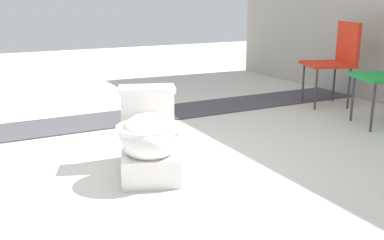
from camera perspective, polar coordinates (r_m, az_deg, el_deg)
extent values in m
plane|color=beige|center=(3.01, -7.22, -5.55)|extent=(14.00, 14.00, 0.00)
cube|color=#423F44|center=(4.19, -6.23, 0.57)|extent=(0.56, 8.00, 0.01)
cube|color=white|center=(2.84, -5.41, -4.92)|extent=(0.68, 0.52, 0.17)
ellipsoid|color=white|center=(2.69, -5.42, -2.12)|extent=(0.54, 0.49, 0.28)
cylinder|color=white|center=(2.67, -5.44, -0.98)|extent=(0.50, 0.50, 0.03)
cube|color=white|center=(2.97, -5.68, 0.73)|extent=(0.28, 0.38, 0.30)
cube|color=white|center=(2.94, -5.76, 3.91)|extent=(0.32, 0.41, 0.04)
cylinder|color=silver|center=(2.93, -4.21, 4.42)|extent=(0.02, 0.02, 0.01)
cube|color=red|center=(4.73, 16.77, 6.79)|extent=(0.56, 0.56, 0.03)
cube|color=red|center=(4.79, 19.21, 9.30)|extent=(0.43, 0.18, 0.40)
cylinder|color=#38383D|center=(4.54, 15.46, 3.78)|extent=(0.02, 0.02, 0.40)
cylinder|color=#38383D|center=(4.85, 13.93, 4.58)|extent=(0.02, 0.02, 0.40)
cylinder|color=#38383D|center=(4.68, 19.31, 3.81)|extent=(0.02, 0.02, 0.40)
cylinder|color=#38383D|center=(4.98, 17.59, 4.60)|extent=(0.02, 0.02, 0.40)
cube|color=#1E8C38|center=(4.11, 23.18, 5.03)|extent=(0.56, 0.56, 0.03)
cylinder|color=#38383D|center=(3.92, 21.97, 1.46)|extent=(0.02, 0.02, 0.40)
cylinder|color=#38383D|center=(4.21, 19.72, 2.57)|extent=(0.02, 0.02, 0.40)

